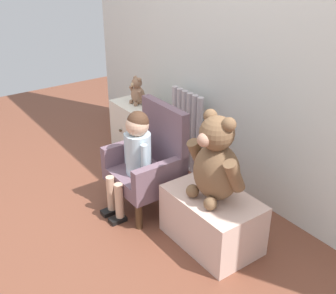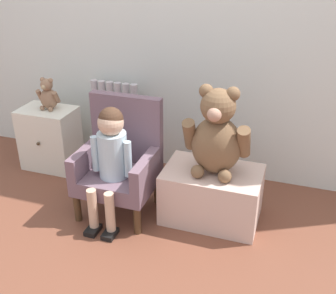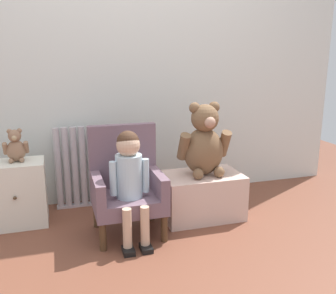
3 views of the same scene
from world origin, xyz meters
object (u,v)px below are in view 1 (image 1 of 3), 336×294
at_px(small_dresser, 136,129).
at_px(child_figure, 135,149).
at_px(radiator, 187,131).
at_px(small_teddy_bear, 137,92).
at_px(large_teddy_bear, 216,163).
at_px(low_bench, 212,219).
at_px(child_armchair, 150,162).

height_order(small_dresser, child_figure, child_figure).
bearing_deg(radiator, small_dresser, -155.51).
bearing_deg(small_teddy_bear, large_teddy_bear, -12.22).
xyz_separation_m(radiator, small_teddy_bear, (-0.42, -0.18, 0.24)).
bearing_deg(child_figure, large_teddy_bear, 17.29).
distance_m(child_figure, large_teddy_bear, 0.61).
xyz_separation_m(low_bench, small_teddy_bear, (-1.26, 0.27, 0.39)).
distance_m(child_figure, small_teddy_bear, 0.84).
bearing_deg(small_dresser, radiator, 24.49).
relative_size(radiator, low_bench, 1.11).
bearing_deg(small_teddy_bear, small_dresser, -139.69).
bearing_deg(small_dresser, small_teddy_bear, 40.31).
bearing_deg(radiator, child_armchair, -62.35).
bearing_deg(low_bench, small_teddy_bear, 167.80).
bearing_deg(large_teddy_bear, small_dresser, 168.72).
height_order(small_dresser, low_bench, small_dresser).
bearing_deg(child_armchair, child_figure, -90.00).
relative_size(radiator, large_teddy_bear, 1.22).
bearing_deg(small_teddy_bear, radiator, 23.57).
xyz_separation_m(child_armchair, small_teddy_bear, (-0.70, 0.34, 0.23)).
xyz_separation_m(child_armchair, child_figure, (0.00, -0.12, 0.13)).
xyz_separation_m(radiator, small_dresser, (-0.44, -0.20, -0.09)).
bearing_deg(radiator, small_teddy_bear, -156.43).
distance_m(small_dresser, small_teddy_bear, 0.33).
bearing_deg(child_armchair, radiator, 117.65).
relative_size(child_figure, low_bench, 1.24).
bearing_deg(small_teddy_bear, child_figure, -33.16).
distance_m(radiator, small_teddy_bear, 0.52).
bearing_deg(low_bench, child_armchair, -173.37).
relative_size(radiator, small_teddy_bear, 2.81).
bearing_deg(low_bench, child_figure, -162.16).
xyz_separation_m(radiator, child_figure, (0.27, -0.64, 0.14)).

